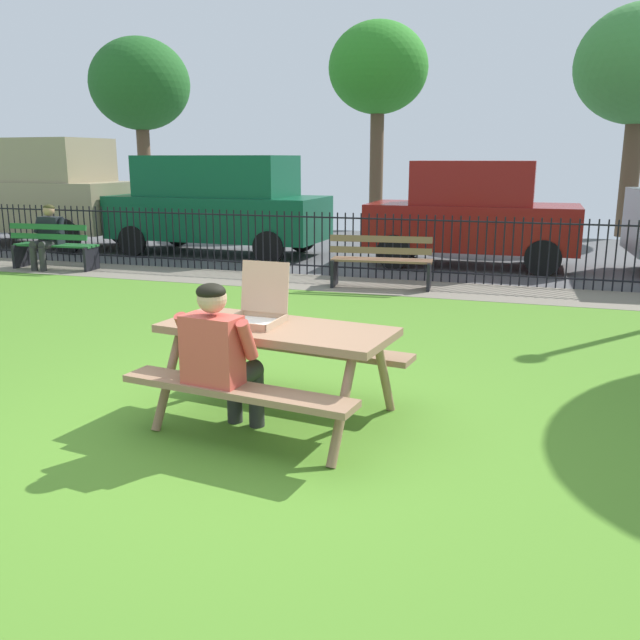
# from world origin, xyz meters

# --- Properties ---
(ground) EXTENTS (28.00, 10.95, 0.02)m
(ground) POSITION_xyz_m (0.00, 1.48, -0.01)
(ground) COLOR #538929
(cobblestone_walkway) EXTENTS (28.00, 1.40, 0.01)m
(cobblestone_walkway) POSITION_xyz_m (0.00, 6.25, -0.00)
(cobblestone_walkway) COLOR gray
(street_asphalt) EXTENTS (28.00, 7.48, 0.01)m
(street_asphalt) POSITION_xyz_m (0.00, 10.69, -0.01)
(street_asphalt) COLOR #515154
(picnic_table_foreground) EXTENTS (1.98, 1.71, 0.79)m
(picnic_table_foreground) POSITION_xyz_m (0.18, 0.38, 0.60)
(picnic_table_foreground) COLOR #956E52
(picnic_table_foreground) RESTS_ON ground
(pizza_box_open) EXTENTS (0.43, 0.47, 0.46)m
(pizza_box_open) POSITION_xyz_m (-0.01, 0.47, 0.88)
(pizza_box_open) COLOR tan
(pizza_box_open) RESTS_ON picnic_table_foreground
(adult_at_table) EXTENTS (0.63, 0.63, 1.19)m
(adult_at_table) POSITION_xyz_m (-0.07, -0.09, 0.66)
(adult_at_table) COLOR #2A2A2A
(adult_at_table) RESTS_ON ground
(iron_fence_streetside) EXTENTS (23.12, 0.03, 1.11)m
(iron_fence_streetside) POSITION_xyz_m (-0.00, 6.95, 0.57)
(iron_fence_streetside) COLOR black
(iron_fence_streetside) RESTS_ON ground
(park_bench_left) EXTENTS (1.62, 0.54, 0.85)m
(park_bench_left) POSITION_xyz_m (-6.52, 6.11, 0.42)
(park_bench_left) COLOR #21642D
(park_bench_left) RESTS_ON ground
(park_bench_center) EXTENTS (1.63, 0.61, 0.85)m
(park_bench_center) POSITION_xyz_m (-0.29, 6.11, 0.42)
(park_bench_center) COLOR brown
(park_bench_center) RESTS_ON ground
(person_on_park_bench) EXTENTS (0.61, 0.59, 1.19)m
(person_on_park_bench) POSITION_xyz_m (-6.65, 6.13, 0.66)
(person_on_park_bench) COLOR #2C2C2C
(person_on_park_bench) RESTS_ON ground
(parked_car_far_left) EXTENTS (4.78, 2.23, 2.46)m
(parked_car_far_left) POSITION_xyz_m (-9.19, 8.91, 1.31)
(parked_car_far_left) COLOR gray
(parked_car_far_left) RESTS_ON ground
(parked_car_left) EXTENTS (4.65, 2.05, 2.08)m
(parked_car_left) POSITION_xyz_m (-4.51, 8.91, 1.10)
(parked_car_left) COLOR #0D5031
(parked_car_left) RESTS_ON ground
(parked_car_center) EXTENTS (3.91, 1.85, 1.98)m
(parked_car_center) POSITION_xyz_m (0.84, 8.91, 1.01)
(parked_car_center) COLOR maroon
(parked_car_center) RESTS_ON ground
(far_tree_left) EXTENTS (3.12, 3.12, 5.69)m
(far_tree_left) POSITION_xyz_m (-10.20, 15.24, 4.24)
(far_tree_left) COLOR brown
(far_tree_left) RESTS_ON ground
(far_tree_midleft) EXTENTS (2.79, 2.79, 5.74)m
(far_tree_midleft) POSITION_xyz_m (-2.53, 15.24, 4.41)
(far_tree_midleft) COLOR brown
(far_tree_midleft) RESTS_ON ground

